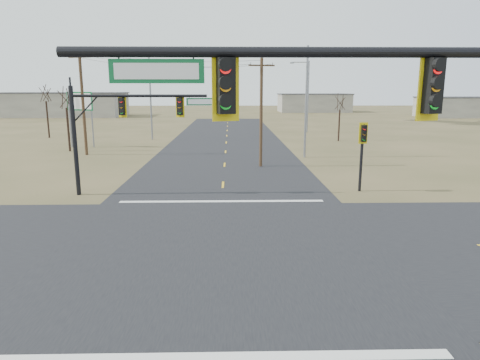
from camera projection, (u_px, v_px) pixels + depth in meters
The scene contains 20 objects.
ground at pixel (218, 248), 17.87m from camera, with size 320.00×320.00×0.00m, color brown.
road_ew at pixel (218, 248), 17.87m from camera, with size 160.00×14.00×0.02m, color black.
road_ns at pixel (218, 248), 17.87m from camera, with size 14.00×160.00×0.02m, color black.
stop_bar_near at pixel (210, 357), 10.53m from camera, with size 12.00×0.40×0.01m, color silver.
stop_bar_far at pixel (222, 201), 25.20m from camera, with size 12.00×0.40×0.01m, color silver.
mast_arm_near at pixel (451, 134), 8.45m from camera, with size 11.27×0.57×7.78m.
mast_arm_far at pixel (124, 117), 25.97m from camera, with size 8.83×0.55×6.71m.
pedestal_signal_ne at pixel (363, 141), 27.09m from camera, with size 0.57×0.50×4.48m.
utility_pole_near at pixel (261, 111), 35.75m from camera, with size 2.19×0.51×9.01m.
utility_pole_far at pixel (83, 102), 42.17m from camera, with size 2.40×0.86×10.14m.
highway_sign at pixel (80, 108), 48.11m from camera, with size 3.18×1.11×6.23m.
streetlight_a at pixel (304, 96), 40.50m from camera, with size 2.94×0.38×10.50m.
streetlight_b at pixel (307, 93), 65.20m from camera, with size 2.99×0.39×10.69m.
streetlight_c at pixel (152, 92), 55.38m from camera, with size 3.08×0.42×11.01m.
bare_tree_a at pixel (66, 97), 44.63m from camera, with size 3.40×3.40×7.18m.
bare_tree_b at pixel (45, 93), 57.17m from camera, with size 3.63×3.63×7.55m.
bare_tree_c at pixel (340, 102), 53.91m from camera, with size 3.24×3.24×6.35m.
warehouse_left at pixel (65, 105), 104.45m from camera, with size 28.00×14.00×5.50m, color #A6A293.
warehouse_mid at pixel (314, 103), 125.47m from camera, with size 20.00×12.00×5.00m, color #A6A293.
warehouse_right at pixel (459, 108), 101.72m from camera, with size 18.00×10.00×4.50m, color #A6A293.
Camera 1 is at (0.54, -16.91, 6.50)m, focal length 32.00 mm.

